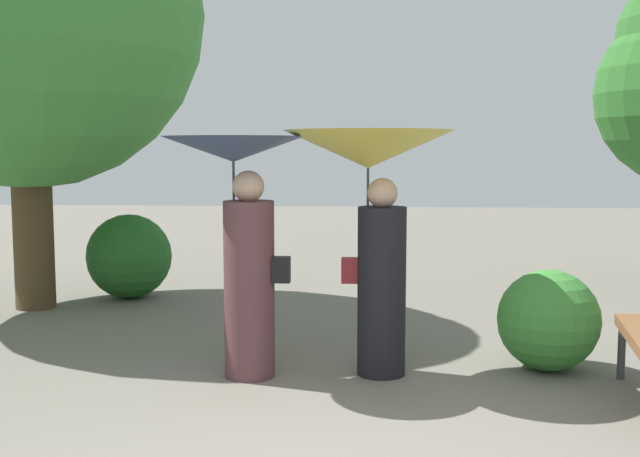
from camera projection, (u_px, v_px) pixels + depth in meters
The scene contains 4 objects.
person_left at pixel (241, 215), 5.96m from camera, with size 1.10×1.10×1.88m.
person_right at pixel (372, 189), 5.99m from camera, with size 1.33×1.33×1.92m.
bush_path_left at pixel (548, 320), 6.20m from camera, with size 0.82×0.82×0.82m, color #387F33.
bush_path_right at pixel (129, 256), 9.19m from camera, with size 1.00×1.00×1.00m, color #235B23.
Camera 1 is at (0.49, -3.60, 1.78)m, focal length 43.32 mm.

